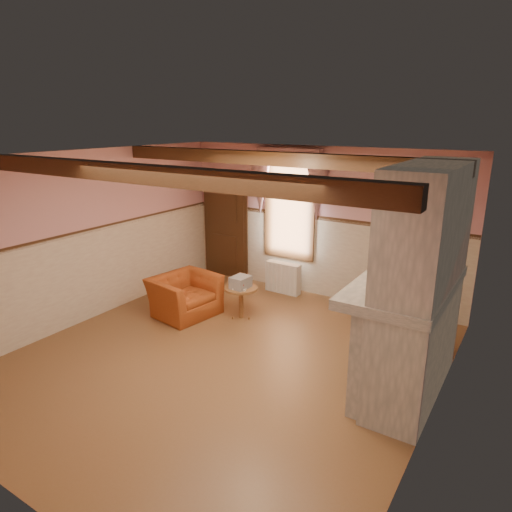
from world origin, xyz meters
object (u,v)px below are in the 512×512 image
Objects in this scene: oil_lamp at (419,257)px; side_table at (241,302)px; armchair at (185,296)px; bowl at (410,274)px; mantel_clock at (421,258)px; radiator at (283,278)px.

side_table is at bearing 178.23° from oil_lamp.
bowl is (3.73, -0.11, 1.12)m from armchair.
armchair is 3.27× the size of bowl.
oil_lamp is (3.73, 0.32, 1.22)m from armchair.
oil_lamp is (0.00, 0.43, 0.10)m from bowl.
mantel_clock is (2.83, 0.02, 1.25)m from side_table.
bowl is at bearing -82.46° from armchair.
side_table is (0.90, 0.41, -0.07)m from armchair.
oil_lamp reaches higher than armchair.
oil_lamp is (2.83, -0.09, 1.29)m from side_table.
radiator is 3.37m from mantel_clock.
mantel_clock reaches higher than armchair.
radiator is 3.43m from oil_lamp.
mantel_clock reaches higher than bowl.
mantel_clock is at bearing -74.19° from armchair.
oil_lamp is (0.00, -0.11, 0.04)m from mantel_clock.
armchair reaches higher than radiator.
bowl is at bearing -90.00° from mantel_clock.
mantel_clock is (0.00, 0.54, 0.06)m from bowl.
armchair is 0.99m from side_table.
armchair is 4.38× the size of mantel_clock.
oil_lamp is at bearing -90.00° from mantel_clock.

